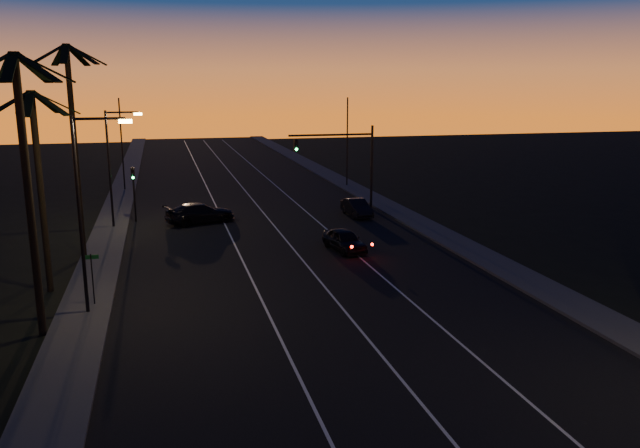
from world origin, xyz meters
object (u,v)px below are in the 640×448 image
object	(u,v)px
right_car	(357,208)
cross_car	(200,213)
lead_car	(344,240)
signal_mast	(344,153)

from	to	relation	value
right_car	cross_car	distance (m)	12.25
cross_car	lead_car	bearing A→B (deg)	-51.50
signal_mast	cross_car	bearing A→B (deg)	-171.47
cross_car	right_car	bearing A→B (deg)	-2.26
cross_car	signal_mast	bearing A→B (deg)	8.53
right_car	lead_car	bearing A→B (deg)	-111.83
lead_car	cross_car	world-z (taller)	cross_car
signal_mast	right_car	xyz separation A→B (m)	(0.38, -2.26, -4.10)
signal_mast	cross_car	distance (m)	12.65
lead_car	cross_car	xyz separation A→B (m)	(-8.27, 10.40, 0.08)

